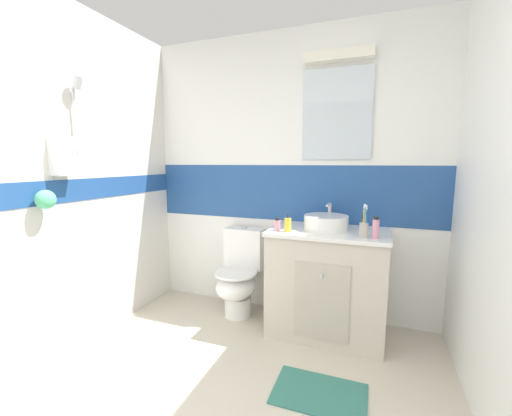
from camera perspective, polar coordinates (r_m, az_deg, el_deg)
ground_plane at (r=2.25m, az=-3.93°, el=-30.29°), size 3.20×3.48×0.04m
wall_back_tiled at (r=2.94m, az=6.08°, el=5.84°), size 3.20×0.20×2.50m
wall_left_shower_alcove at (r=2.63m, az=-32.14°, el=4.15°), size 0.24×3.48×2.50m
vanity_cabinet at (r=2.71m, az=12.46°, el=-12.58°), size 0.91×0.58×0.85m
sink_basin at (r=2.59m, az=12.30°, el=-2.42°), size 0.34×0.39×0.20m
toilet at (r=2.97m, az=-2.98°, el=-11.83°), size 0.37×0.50×0.79m
toothbrush_cup at (r=2.39m, az=18.57°, el=-3.38°), size 0.06×0.06×0.24m
soap_dispenser at (r=2.46m, az=5.65°, el=-2.97°), size 0.05×0.05×0.15m
lotion_bottle_short at (r=2.50m, az=3.79°, el=-2.98°), size 0.05×0.05×0.10m
deodorant_spray_can at (r=2.39m, az=20.44°, el=-3.37°), size 0.05×0.05×0.15m
bath_mat at (r=2.25m, az=11.19°, el=-29.58°), size 0.55×0.36×0.01m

